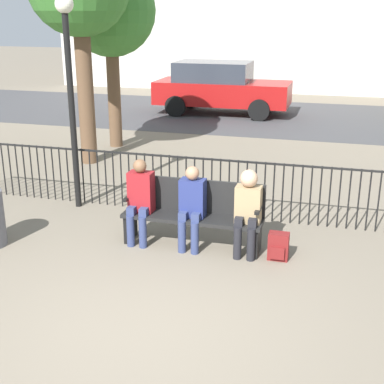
% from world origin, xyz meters
% --- Properties ---
extents(ground_plane, '(80.00, 80.00, 0.00)m').
position_xyz_m(ground_plane, '(0.00, 0.00, 0.00)').
color(ground_plane, '#706656').
extents(park_bench, '(1.95, 0.45, 0.92)m').
position_xyz_m(park_bench, '(0.00, 2.18, 0.50)').
color(park_bench, black).
rests_on(park_bench, ground).
extents(seated_person_0, '(0.34, 0.39, 1.21)m').
position_xyz_m(seated_person_0, '(-0.74, 2.05, 0.67)').
color(seated_person_0, navy).
rests_on(seated_person_0, ground).
extents(seated_person_1, '(0.34, 0.39, 1.17)m').
position_xyz_m(seated_person_1, '(0.01, 2.05, 0.65)').
color(seated_person_1, navy).
rests_on(seated_person_1, ground).
extents(seated_person_2, '(0.34, 0.39, 1.18)m').
position_xyz_m(seated_person_2, '(0.77, 2.05, 0.67)').
color(seated_person_2, black).
rests_on(seated_person_2, ground).
extents(backpack, '(0.27, 0.21, 0.37)m').
position_xyz_m(backpack, '(1.21, 2.00, 0.18)').
color(backpack, maroon).
rests_on(backpack, ground).
extents(fence_railing, '(9.01, 0.03, 0.95)m').
position_xyz_m(fence_railing, '(-0.02, 3.33, 0.56)').
color(fence_railing, black).
rests_on(fence_railing, ground).
extents(tree_0, '(2.06, 2.06, 4.17)m').
position_xyz_m(tree_0, '(-3.34, 7.24, 3.09)').
color(tree_0, brown).
rests_on(tree_0, ground).
extents(lamp_post, '(0.28, 0.28, 3.36)m').
position_xyz_m(lamp_post, '(-2.28, 3.15, 2.25)').
color(lamp_post, black).
rests_on(lamp_post, ground).
extents(street_surface, '(24.00, 6.00, 0.01)m').
position_xyz_m(street_surface, '(0.00, 12.00, 0.00)').
color(street_surface, '#3D3D3F').
rests_on(street_surface, ground).
extents(parked_car_0, '(4.20, 1.94, 1.62)m').
position_xyz_m(parked_car_0, '(-1.87, 12.14, 0.84)').
color(parked_car_0, maroon).
rests_on(parked_car_0, ground).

